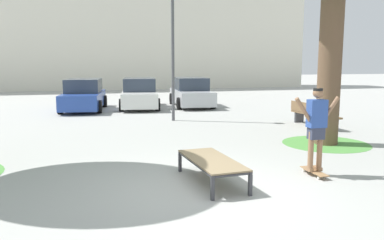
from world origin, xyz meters
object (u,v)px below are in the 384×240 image
(light_post, at_px, (173,22))
(skateboard, at_px, (314,172))
(car_white, at_px, (140,94))
(park_bench, at_px, (314,114))
(skate_box, at_px, (212,161))
(car_blue, at_px, (84,96))
(car_silver, at_px, (191,93))
(skater, at_px, (316,124))

(light_post, bearing_deg, skateboard, -81.27)
(car_white, distance_m, park_bench, 9.09)
(skate_box, relative_size, car_white, 0.45)
(car_blue, bearing_deg, car_silver, 3.53)
(car_silver, bearing_deg, car_white, -178.49)
(car_blue, bearing_deg, park_bench, -40.99)
(skateboard, xyz_separation_m, skater, (-0.00, 0.00, 0.99))
(car_silver, bearing_deg, light_post, -112.40)
(skater, bearing_deg, car_silver, 86.85)
(skater, xyz_separation_m, car_blue, (-4.73, 12.55, -0.38))
(car_blue, xyz_separation_m, light_post, (3.49, -4.41, 3.13))
(car_white, height_order, light_post, light_post)
(car_silver, height_order, park_bench, car_silver)
(skateboard, relative_size, car_blue, 0.18)
(park_bench, bearing_deg, skater, -121.54)
(skate_box, bearing_deg, skateboard, -1.70)
(skate_box, relative_size, skater, 1.15)
(skateboard, distance_m, car_blue, 13.43)
(skateboard, xyz_separation_m, car_white, (-2.01, 12.81, 0.61))
(skate_box, bearing_deg, skater, -1.66)
(car_white, xyz_separation_m, park_bench, (5.39, -7.31, -0.24))
(skater, bearing_deg, skateboard, -89.89)
(car_white, relative_size, light_post, 0.75)
(car_white, xyz_separation_m, light_post, (0.76, -4.68, 3.13))
(skateboard, bearing_deg, car_white, 98.92)
(car_blue, xyz_separation_m, park_bench, (8.11, -7.05, -0.24))
(skate_box, xyz_separation_m, skater, (2.18, -0.06, 0.66))
(car_blue, xyz_separation_m, car_white, (2.72, 0.26, 0.00))
(skate_box, distance_m, light_post, 8.81)
(skateboard, xyz_separation_m, car_blue, (-4.73, 12.55, 0.61))
(skateboard, height_order, light_post, light_post)
(skater, xyz_separation_m, light_post, (-1.25, 8.13, 2.75))
(skate_box, height_order, car_silver, car_silver)
(car_silver, bearing_deg, car_blue, -176.47)
(skater, distance_m, car_blue, 13.42)
(skateboard, bearing_deg, car_silver, 86.85)
(car_white, bearing_deg, park_bench, -53.61)
(skateboard, distance_m, car_silver, 12.92)
(skateboard, bearing_deg, light_post, 98.73)
(car_white, relative_size, park_bench, 1.80)
(skate_box, distance_m, park_bench, 7.77)
(skate_box, height_order, park_bench, park_bench)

